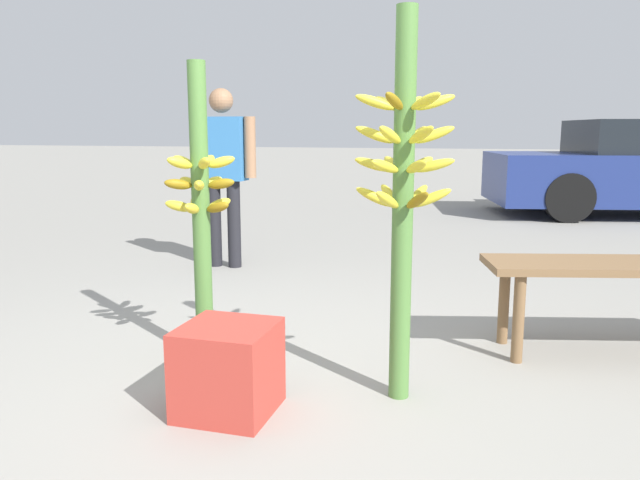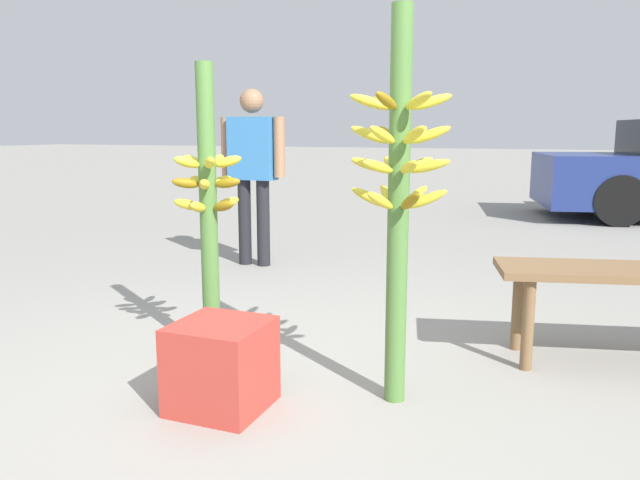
# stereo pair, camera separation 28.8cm
# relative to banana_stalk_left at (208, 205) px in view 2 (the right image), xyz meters

# --- Properties ---
(ground_plane) EXTENTS (80.00, 80.00, 0.00)m
(ground_plane) POSITION_rel_banana_stalk_left_xyz_m (0.52, -0.33, -0.82)
(ground_plane) COLOR gray
(banana_stalk_left) EXTENTS (0.37, 0.37, 1.54)m
(banana_stalk_left) POSITION_rel_banana_stalk_left_xyz_m (0.00, 0.00, 0.00)
(banana_stalk_left) COLOR #4C7A38
(banana_stalk_left) RESTS_ON ground_plane
(banana_stalk_center) EXTENTS (0.44, 0.44, 1.71)m
(banana_stalk_center) POSITION_rel_banana_stalk_left_xyz_m (1.06, -0.19, 0.13)
(banana_stalk_center) COLOR #4C7A38
(banana_stalk_center) RESTS_ON ground_plane
(vendor_person) EXTENTS (0.61, 0.21, 1.56)m
(vendor_person) POSITION_rel_banana_stalk_left_xyz_m (-0.86, 2.14, 0.11)
(vendor_person) COLOR black
(vendor_person) RESTS_ON ground_plane
(produce_crate) EXTENTS (0.39, 0.39, 0.39)m
(produce_crate) POSITION_rel_banana_stalk_left_xyz_m (0.38, -0.55, -0.63)
(produce_crate) COLOR #B2382D
(produce_crate) RESTS_ON ground_plane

